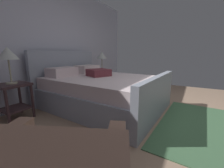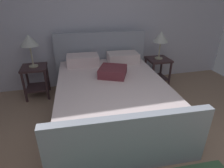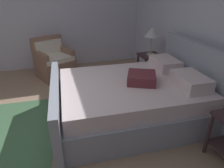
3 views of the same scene
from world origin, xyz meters
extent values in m
cube|color=#A08169|center=(0.00, 0.00, -0.01)|extent=(5.77, 5.61, 0.02)
cube|color=silver|center=(0.00, 2.86, 1.36)|extent=(5.89, 0.12, 2.73)
cube|color=silver|center=(-2.95, 0.00, 1.36)|extent=(0.12, 5.73, 2.73)
cube|color=#99A2B1|center=(-0.11, 1.52, 0.20)|extent=(1.76, 2.15, 0.40)
cube|color=#99A2B1|center=(-0.05, 2.60, 0.57)|extent=(1.77, 0.20, 1.13)
cube|color=#99A2B1|center=(-0.17, 0.44, 0.36)|extent=(1.77, 0.20, 0.72)
cube|color=silver|center=(-0.11, 1.52, 0.51)|extent=(1.67, 2.09, 0.22)
cube|color=silver|center=(-0.44, 2.29, 0.71)|extent=(0.58, 0.39, 0.18)
cube|color=silver|center=(0.30, 2.25, 0.71)|extent=(0.58, 0.39, 0.18)
cube|color=brown|center=(-0.04, 1.67, 0.69)|extent=(0.53, 0.53, 0.14)
cylinder|color=#3D292C|center=(0.90, 2.15, 0.28)|extent=(0.04, 0.04, 0.56)
cube|color=#3D292C|center=(-1.31, 2.47, 0.58)|extent=(0.44, 0.44, 0.04)
cube|color=#3D292C|center=(-1.31, 2.47, 0.18)|extent=(0.40, 0.40, 0.02)
cylinder|color=#3D292C|center=(-1.50, 2.28, 0.28)|extent=(0.04, 0.04, 0.56)
cylinder|color=#3D292C|center=(-1.12, 2.28, 0.28)|extent=(0.04, 0.04, 0.56)
cylinder|color=#3D292C|center=(-1.50, 2.66, 0.28)|extent=(0.04, 0.04, 0.56)
cylinder|color=#3D292C|center=(-1.12, 2.66, 0.28)|extent=(0.04, 0.04, 0.56)
cylinder|color=#B7B293|center=(-1.31, 2.47, 0.61)|extent=(0.16, 0.16, 0.02)
cylinder|color=#B7B293|center=(-1.31, 2.47, 0.80)|extent=(0.02, 0.02, 0.36)
cone|color=silver|center=(-1.31, 2.47, 1.08)|extent=(0.31, 0.31, 0.19)
cube|color=#906854|center=(-2.13, 0.50, 0.21)|extent=(0.95, 0.95, 0.42)
cube|color=silver|center=(-2.13, 0.50, 0.47)|extent=(0.88, 0.88, 0.10)
cube|color=#906854|center=(-2.41, 0.37, 0.66)|extent=(0.41, 0.70, 0.48)
cube|color=silver|center=(-2.33, 0.41, 0.64)|extent=(0.35, 0.60, 0.36)
cube|color=#906854|center=(-2.00, 0.22, 0.53)|extent=(0.63, 0.36, 0.22)
cube|color=#906854|center=(-2.26, 0.78, 0.53)|extent=(0.63, 0.36, 0.22)
cube|color=#466F4A|center=(-0.11, -0.31, 0.01)|extent=(2.03, 1.40, 0.01)
camera|label=1|loc=(-2.46, -0.04, 1.06)|focal=22.96mm
camera|label=2|loc=(-0.72, -0.97, 1.80)|focal=30.08mm
camera|label=3|loc=(2.38, 0.48, 1.86)|focal=31.95mm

